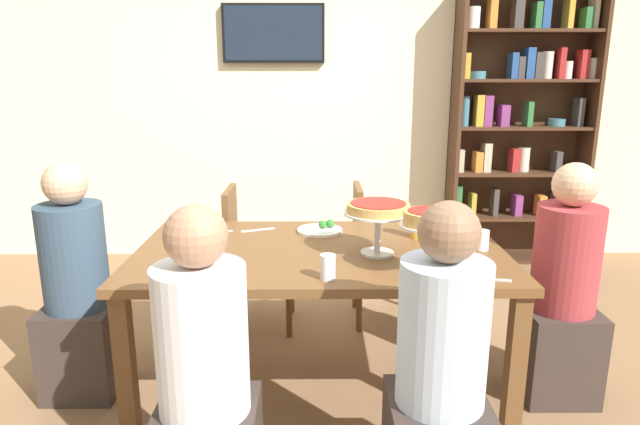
# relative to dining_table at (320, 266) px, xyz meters

# --- Properties ---
(ground_plane) EXTENTS (12.00, 12.00, 0.00)m
(ground_plane) POSITION_rel_dining_table_xyz_m (0.00, 0.00, -0.66)
(ground_plane) COLOR #846042
(rear_partition) EXTENTS (8.00, 0.12, 2.80)m
(rear_partition) POSITION_rel_dining_table_xyz_m (0.00, 2.20, 0.74)
(rear_partition) COLOR beige
(rear_partition) RESTS_ON ground_plane
(dining_table) EXTENTS (1.70, 0.99, 0.74)m
(dining_table) POSITION_rel_dining_table_xyz_m (0.00, 0.00, 0.00)
(dining_table) COLOR brown
(dining_table) RESTS_ON ground_plane
(bookshelf) EXTENTS (1.11, 0.30, 2.21)m
(bookshelf) POSITION_rel_dining_table_xyz_m (1.62, 2.01, 0.51)
(bookshelf) COLOR #422819
(bookshelf) RESTS_ON ground_plane
(television) EXTENTS (0.81, 0.05, 0.45)m
(television) POSITION_rel_dining_table_xyz_m (-0.35, 2.11, 1.18)
(television) COLOR black
(diner_head_west) EXTENTS (0.34, 0.34, 1.15)m
(diner_head_west) POSITION_rel_dining_table_xyz_m (-1.16, 0.02, -0.17)
(diner_head_west) COLOR #382D28
(diner_head_west) RESTS_ON ground_plane
(diner_head_east) EXTENTS (0.34, 0.34, 1.15)m
(diner_head_east) POSITION_rel_dining_table_xyz_m (1.14, -0.03, -0.17)
(diner_head_east) COLOR #382D28
(diner_head_east) RESTS_ON ground_plane
(diner_near_left) EXTENTS (0.34, 0.34, 1.15)m
(diner_near_left) POSITION_rel_dining_table_xyz_m (-0.39, -0.82, -0.17)
(diner_near_left) COLOR #382D28
(diner_near_left) RESTS_ON ground_plane
(diner_near_right) EXTENTS (0.34, 0.34, 1.15)m
(diner_near_right) POSITION_rel_dining_table_xyz_m (0.40, -0.78, -0.17)
(diner_near_right) COLOR #382D28
(diner_near_right) RESTS_ON ground_plane
(chair_far_left) EXTENTS (0.40, 0.40, 0.87)m
(chair_far_left) POSITION_rel_dining_table_xyz_m (-0.43, 0.75, -0.17)
(chair_far_left) COLOR brown
(chair_far_left) RESTS_ON ground_plane
(chair_far_right) EXTENTS (0.40, 0.40, 0.87)m
(chair_far_right) POSITION_rel_dining_table_xyz_m (0.35, 0.82, -0.17)
(chair_far_right) COLOR brown
(chair_far_right) RESTS_ON ground_plane
(deep_dish_pizza_stand) EXTENTS (0.31, 0.31, 0.24)m
(deep_dish_pizza_stand) POSITION_rel_dining_table_xyz_m (0.26, -0.08, 0.28)
(deep_dish_pizza_stand) COLOR silver
(deep_dish_pizza_stand) RESTS_ON dining_table
(personal_pizza_stand) EXTENTS (0.22, 0.22, 0.27)m
(personal_pizza_stand) POSITION_rel_dining_table_xyz_m (0.42, -0.36, 0.29)
(personal_pizza_stand) COLOR silver
(personal_pizza_stand) RESTS_ON dining_table
(salad_plate_near_diner) EXTENTS (0.24, 0.24, 0.07)m
(salad_plate_near_diner) POSITION_rel_dining_table_xyz_m (-0.48, -0.32, 0.10)
(salad_plate_near_diner) COLOR white
(salad_plate_near_diner) RESTS_ON dining_table
(salad_plate_far_diner) EXTENTS (0.23, 0.23, 0.06)m
(salad_plate_far_diner) POSITION_rel_dining_table_xyz_m (0.01, 0.29, 0.09)
(salad_plate_far_diner) COLOR white
(salad_plate_far_diner) RESTS_ON dining_table
(beer_glass_amber_tall) EXTENTS (0.07, 0.07, 0.15)m
(beer_glass_amber_tall) POSITION_rel_dining_table_xyz_m (0.49, 0.18, 0.16)
(beer_glass_amber_tall) COLOR gold
(beer_glass_amber_tall) RESTS_ON dining_table
(water_glass_clear_near) EXTENTS (0.06, 0.06, 0.09)m
(water_glass_clear_near) POSITION_rel_dining_table_xyz_m (0.75, -0.01, 0.13)
(water_glass_clear_near) COLOR white
(water_glass_clear_near) RESTS_ON dining_table
(water_glass_clear_far) EXTENTS (0.06, 0.06, 0.10)m
(water_glass_clear_far) POSITION_rel_dining_table_xyz_m (0.03, -0.39, 0.13)
(water_glass_clear_far) COLOR white
(water_glass_clear_far) RESTS_ON dining_table
(cutlery_fork_near) EXTENTS (0.18, 0.04, 0.00)m
(cutlery_fork_near) POSITION_rel_dining_table_xyz_m (0.53, 0.34, 0.09)
(cutlery_fork_near) COLOR silver
(cutlery_fork_near) RESTS_ON dining_table
(cutlery_knife_near) EXTENTS (0.18, 0.06, 0.00)m
(cutlery_knife_near) POSITION_rel_dining_table_xyz_m (-0.54, 0.31, 0.09)
(cutlery_knife_near) COLOR silver
(cutlery_knife_near) RESTS_ON dining_table
(cutlery_fork_far) EXTENTS (0.18, 0.05, 0.00)m
(cutlery_fork_far) POSITION_rel_dining_table_xyz_m (0.66, -0.40, 0.09)
(cutlery_fork_far) COLOR silver
(cutlery_fork_far) RESTS_ON dining_table
(cutlery_knife_far) EXTENTS (0.17, 0.08, 0.00)m
(cutlery_knife_far) POSITION_rel_dining_table_xyz_m (-0.32, 0.31, 0.09)
(cutlery_knife_far) COLOR silver
(cutlery_knife_far) RESTS_ON dining_table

